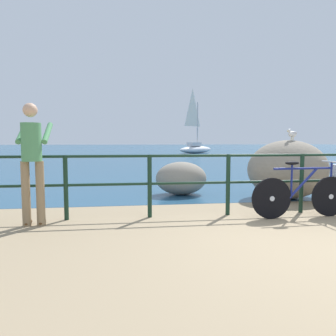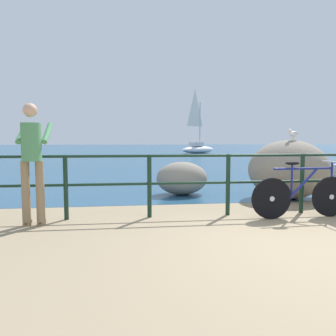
{
  "view_description": "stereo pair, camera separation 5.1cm",
  "coord_description": "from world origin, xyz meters",
  "px_view_note": "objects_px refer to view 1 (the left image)",
  "views": [
    {
      "loc": [
        -2.36,
        -3.45,
        1.25
      ],
      "look_at": [
        -1.62,
        2.08,
        0.77
      ],
      "focal_mm": 34.24,
      "sensor_mm": 36.0,
      "label": 1
    },
    {
      "loc": [
        -2.31,
        -3.45,
        1.25
      ],
      "look_at": [
        -1.62,
        2.08,
        0.77
      ],
      "focal_mm": 34.24,
      "sensor_mm": 36.0,
      "label": 2
    }
  ],
  "objects_px": {
    "seagull": "(292,134)",
    "sailboat": "(196,146)",
    "bicycle": "(310,189)",
    "breakwater_boulder_left": "(181,178)",
    "person_at_railing": "(32,158)",
    "breakwater_boulder_main": "(288,169)"
  },
  "relations": [
    {
      "from": "person_at_railing",
      "to": "breakwater_boulder_left",
      "type": "relative_size",
      "value": 1.52
    },
    {
      "from": "seagull",
      "to": "sailboat",
      "type": "bearing_deg",
      "value": -125.4
    },
    {
      "from": "sailboat",
      "to": "breakwater_boulder_left",
      "type": "bearing_deg",
      "value": -141.06
    },
    {
      "from": "person_at_railing",
      "to": "seagull",
      "type": "bearing_deg",
      "value": -74.56
    },
    {
      "from": "bicycle",
      "to": "person_at_railing",
      "type": "distance_m",
      "value": 4.34
    },
    {
      "from": "person_at_railing",
      "to": "seagull",
      "type": "relative_size",
      "value": 5.39
    },
    {
      "from": "bicycle",
      "to": "seagull",
      "type": "bearing_deg",
      "value": 69.2
    },
    {
      "from": "bicycle",
      "to": "breakwater_boulder_main",
      "type": "relative_size",
      "value": 0.98
    },
    {
      "from": "bicycle",
      "to": "breakwater_boulder_left",
      "type": "relative_size",
      "value": 1.45
    },
    {
      "from": "person_at_railing",
      "to": "breakwater_boulder_main",
      "type": "xyz_separation_m",
      "value": [
        4.79,
        1.58,
        -0.37
      ]
    },
    {
      "from": "breakwater_boulder_left",
      "to": "seagull",
      "type": "bearing_deg",
      "value": -20.78
    },
    {
      "from": "seagull",
      "to": "sailboat",
      "type": "height_order",
      "value": "sailboat"
    },
    {
      "from": "seagull",
      "to": "sailboat",
      "type": "xyz_separation_m",
      "value": [
        3.26,
        24.0,
        -0.68
      ]
    },
    {
      "from": "bicycle",
      "to": "person_at_railing",
      "type": "bearing_deg",
      "value": 176.85
    },
    {
      "from": "breakwater_boulder_left",
      "to": "seagull",
      "type": "relative_size",
      "value": 3.55
    },
    {
      "from": "person_at_railing",
      "to": "bicycle",
      "type": "bearing_deg",
      "value": -92.9
    },
    {
      "from": "sailboat",
      "to": "bicycle",
      "type": "bearing_deg",
      "value": -136.16
    },
    {
      "from": "seagull",
      "to": "breakwater_boulder_main",
      "type": "bearing_deg",
      "value": -82.66
    },
    {
      "from": "breakwater_boulder_left",
      "to": "sailboat",
      "type": "bearing_deg",
      "value": 76.67
    },
    {
      "from": "breakwater_boulder_main",
      "to": "sailboat",
      "type": "height_order",
      "value": "sailboat"
    },
    {
      "from": "breakwater_boulder_main",
      "to": "breakwater_boulder_left",
      "type": "xyz_separation_m",
      "value": [
        -2.18,
        0.78,
        -0.25
      ]
    },
    {
      "from": "person_at_railing",
      "to": "seagull",
      "type": "distance_m",
      "value": 5.09
    }
  ]
}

